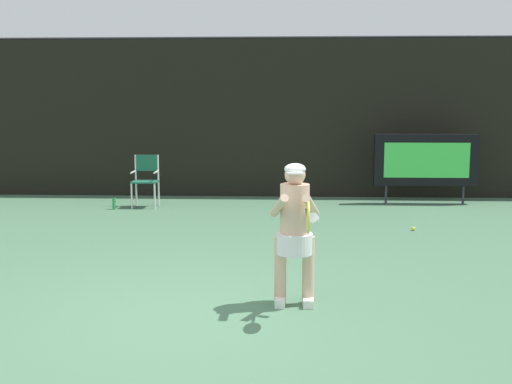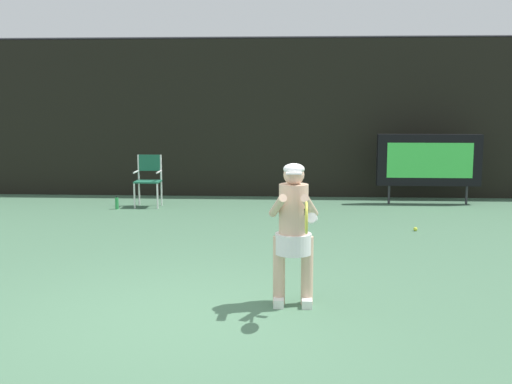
# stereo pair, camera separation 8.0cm
# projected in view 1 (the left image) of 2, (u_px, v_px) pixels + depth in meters

# --- Properties ---
(ground) EXTENTS (18.00, 22.00, 0.03)m
(ground) POSITION_uv_depth(u_px,v_px,m) (176.00, 326.00, 6.14)
(ground) COLOR #487052
(backdrop_screen) EXTENTS (18.00, 0.12, 3.66)m
(backdrop_screen) POSITION_uv_depth(u_px,v_px,m) (239.00, 118.00, 14.47)
(backdrop_screen) COLOR black
(backdrop_screen) RESTS_ON ground
(scoreboard) EXTENTS (2.20, 0.21, 1.50)m
(scoreboard) POSITION_uv_depth(u_px,v_px,m) (426.00, 160.00, 13.46)
(scoreboard) COLOR black
(scoreboard) RESTS_ON ground
(umpire_chair) EXTENTS (0.52, 0.44, 1.08)m
(umpire_chair) POSITION_uv_depth(u_px,v_px,m) (146.00, 177.00, 13.11)
(umpire_chair) COLOR white
(umpire_chair) RESTS_ON ground
(water_bottle) EXTENTS (0.07, 0.07, 0.27)m
(water_bottle) POSITION_uv_depth(u_px,v_px,m) (114.00, 203.00, 12.84)
(water_bottle) COLOR green
(water_bottle) RESTS_ON ground
(tennis_player) EXTENTS (0.54, 0.62, 1.53)m
(tennis_player) POSITION_uv_depth(u_px,v_px,m) (295.00, 228.00, 6.65)
(tennis_player) COLOR white
(tennis_player) RESTS_ON ground
(tennis_racket) EXTENTS (0.03, 0.60, 0.31)m
(tennis_racket) POSITION_uv_depth(u_px,v_px,m) (308.00, 217.00, 6.03)
(tennis_racket) COLOR black
(tennis_ball_loose) EXTENTS (0.07, 0.07, 0.07)m
(tennis_ball_loose) POSITION_uv_depth(u_px,v_px,m) (413.00, 229.00, 10.69)
(tennis_ball_loose) COLOR #CCDB3D
(tennis_ball_loose) RESTS_ON ground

